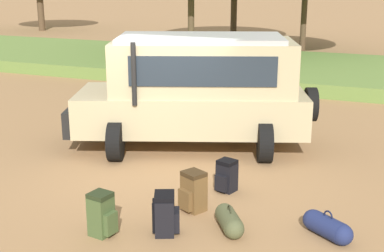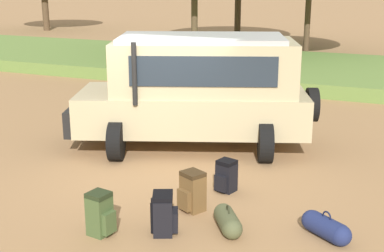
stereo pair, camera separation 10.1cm
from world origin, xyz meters
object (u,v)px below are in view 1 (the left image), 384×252
object	(u,v)px
backpack_near_rear_wheel	(102,215)
duffel_bag_low_black_case	(229,221)
safari_vehicle	(196,89)
duffel_bag_soft_canvas	(327,227)
backpack_outermost	(193,192)
backpack_beside_front_wheel	(226,176)
backpack_cluster_center	(166,214)

from	to	relation	value
backpack_near_rear_wheel	duffel_bag_low_black_case	xyz separation A→B (m)	(1.69, 0.83, -0.17)
safari_vehicle	duffel_bag_soft_canvas	world-z (taller)	safari_vehicle
backpack_outermost	safari_vehicle	bearing A→B (deg)	110.58
safari_vehicle	backpack_near_rear_wheel	distance (m)	4.51
safari_vehicle	backpack_outermost	xyz separation A→B (m)	(1.17, -3.12, -0.97)
backpack_beside_front_wheel	backpack_cluster_center	world-z (taller)	backpack_cluster_center
backpack_beside_front_wheel	backpack_outermost	bearing A→B (deg)	-104.60
backpack_near_rear_wheel	backpack_cluster_center	bearing A→B (deg)	25.03
backpack_cluster_center	duffel_bag_low_black_case	world-z (taller)	backpack_cluster_center
backpack_beside_front_wheel	duffel_bag_soft_canvas	distance (m)	2.19
backpack_beside_front_wheel	backpack_outermost	distance (m)	0.99
backpack_outermost	duffel_bag_soft_canvas	size ratio (longest dim) A/B	0.85
backpack_beside_front_wheel	duffel_bag_soft_canvas	bearing A→B (deg)	-29.65
safari_vehicle	duffel_bag_soft_canvas	size ratio (longest dim) A/B	7.01
backpack_beside_front_wheel	backpack_outermost	world-z (taller)	backpack_outermost
safari_vehicle	backpack_beside_front_wheel	size ratio (longest dim) A/B	9.49
backpack_near_rear_wheel	backpack_beside_front_wheel	bearing A→B (deg)	62.24
safari_vehicle	backpack_cluster_center	xyz separation A→B (m)	(1.09, -4.00, -0.99)
backpack_outermost	duffel_bag_soft_canvas	world-z (taller)	backpack_outermost
backpack_beside_front_wheel	duffel_bag_soft_canvas	xyz separation A→B (m)	(1.90, -1.08, -0.12)
backpack_beside_front_wheel	duffel_bag_low_black_case	world-z (taller)	backpack_beside_front_wheel
backpack_cluster_center	backpack_outermost	xyz separation A→B (m)	(0.08, 0.89, 0.02)
safari_vehicle	backpack_near_rear_wheel	world-z (taller)	safari_vehicle
backpack_cluster_center	duffel_bag_low_black_case	bearing A→B (deg)	27.13
backpack_outermost	backpack_cluster_center	bearing A→B (deg)	-95.46
safari_vehicle	duffel_bag_soft_canvas	distance (m)	4.78
backpack_outermost	duffel_bag_soft_canvas	xyz separation A→B (m)	(2.15, -0.13, -0.16)
backpack_near_rear_wheel	duffel_bag_soft_canvas	xyz separation A→B (m)	(3.08, 1.15, -0.16)
backpack_cluster_center	duffel_bag_low_black_case	xyz separation A→B (m)	(0.85, 0.43, -0.15)
backpack_beside_front_wheel	backpack_near_rear_wheel	world-z (taller)	backpack_near_rear_wheel
backpack_cluster_center	duffel_bag_soft_canvas	xyz separation A→B (m)	(2.24, 0.76, -0.14)
duffel_bag_low_black_case	duffel_bag_soft_canvas	world-z (taller)	duffel_bag_soft_canvas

